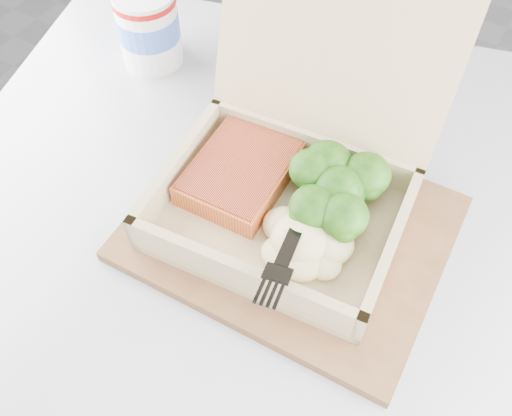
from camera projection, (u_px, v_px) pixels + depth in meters
The scene contains 10 objects.
floor at pixel (244, 247), 1.45m from camera, with size 4.00×4.00×0.00m, color gray.
cafe_table at pixel (271, 332), 0.74m from camera, with size 0.97×0.97×0.73m.
serving_tray at pixel (291, 228), 0.60m from camera, with size 0.31×0.25×0.01m, color brown.
takeout_container at pixel (297, 159), 0.57m from camera, with size 0.26×0.27×0.22m.
salmon_fillet at pixel (241, 172), 0.60m from camera, with size 0.09×0.12×0.03m, color orange.
broccoli_pile at pixel (338, 194), 0.57m from camera, with size 0.12×0.12×0.04m, color #3A7B1B, non-canonical shape.
mashed_potatoes at pixel (300, 238), 0.55m from camera, with size 0.09×0.08×0.03m, color beige.
plastic_fork at pixel (304, 208), 0.56m from camera, with size 0.05×0.17×0.04m.
paper_cup at pixel (148, 26), 0.72m from camera, with size 0.08×0.08×0.10m.
receipt at pixel (329, 129), 0.69m from camera, with size 0.07×0.12×0.00m, color white.
Camera 1 is at (0.41, -0.65, 1.23)m, focal length 40.00 mm.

